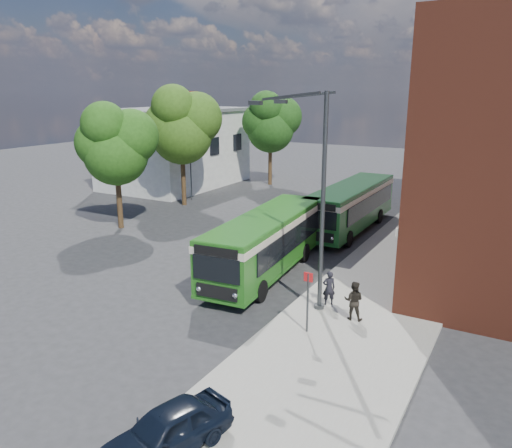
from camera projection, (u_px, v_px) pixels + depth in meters
The scene contains 15 objects.
ground at pixel (238, 275), 25.19m from camera, with size 120.00×120.00×0.00m, color #2C2C2E.
pavement at pixel (415, 251), 28.59m from camera, with size 6.00×48.00×0.15m, color gray.
kerb_line at pixel (363, 244), 30.05m from camera, with size 0.12×48.00×0.01m, color beige.
white_building at pixel (175, 147), 47.88m from camera, with size 9.40×13.40×7.30m.
flagpole at pixel (190, 141), 40.72m from camera, with size 0.95×0.10×9.00m.
street_lamp at pixel (315, 199), 19.96m from camera, with size 2.96×2.38×9.00m.
bus_stop_sign at pixel (308, 298), 18.61m from camera, with size 0.35×0.08×2.52m.
bus_front at pixel (267, 238), 24.96m from camera, with size 3.43×10.77×3.02m.
bus_rear at pixel (351, 203), 32.71m from camera, with size 2.72×11.10×3.02m.
parked_car at pixel (167, 430), 12.56m from camera, with size 1.43×3.54×1.21m, color black.
pedestrian_a at pixel (329, 288), 21.13m from camera, with size 0.55×0.36×1.51m, color black.
pedestrian_b at pixel (354, 301), 19.76m from camera, with size 0.78×0.61×1.60m, color black.
tree_left at pixel (115, 143), 32.15m from camera, with size 4.95×4.70×8.35m.
tree_mid at pixel (182, 124), 38.57m from camera, with size 5.59×5.32×9.45m.
tree_right at pixel (271, 122), 47.30m from camera, with size 5.30×5.04×8.94m.
Camera 1 is at (12.36, -20.17, 9.06)m, focal length 35.00 mm.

